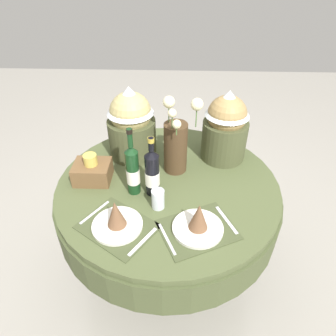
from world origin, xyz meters
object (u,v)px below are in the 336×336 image
at_px(wine_bottle_left, 133,170).
at_px(wine_bottle_centre, 152,172).
at_px(dining_table, 168,202).
at_px(place_setting_right, 198,223).
at_px(flower_vase, 176,143).
at_px(woven_basket_side_left, 92,171).
at_px(place_setting_left, 117,220).
at_px(gift_tub_back_right, 226,124).
at_px(gift_tub_back_left, 131,121).
at_px(tumbler_near_left, 158,199).

xyz_separation_m(wine_bottle_left, wine_bottle_centre, (0.10, -0.00, -0.01)).
bearing_deg(wine_bottle_left, dining_table, 23.48).
bearing_deg(wine_bottle_centre, place_setting_right, -48.26).
distance_m(flower_vase, woven_basket_side_left, 0.49).
relative_size(place_setting_left, wine_bottle_centre, 1.25).
height_order(place_setting_left, wine_bottle_left, wine_bottle_left).
bearing_deg(wine_bottle_centre, place_setting_left, -120.31).
xyz_separation_m(flower_vase, wine_bottle_centre, (-0.12, -0.21, -0.05)).
bearing_deg(dining_table, woven_basket_side_left, 178.09).
bearing_deg(dining_table, wine_bottle_centre, -133.42).
height_order(wine_bottle_centre, gift_tub_back_right, gift_tub_back_right).
relative_size(place_setting_right, wine_bottle_left, 1.08).
bearing_deg(flower_vase, place_setting_right, -76.54).
relative_size(place_setting_right, wine_bottle_centre, 1.22).
bearing_deg(gift_tub_back_left, wine_bottle_centre, -67.53).
bearing_deg(tumbler_near_left, place_setting_right, -37.11).
height_order(dining_table, gift_tub_back_left, gift_tub_back_left).
bearing_deg(flower_vase, tumbler_near_left, -104.59).
bearing_deg(wine_bottle_left, flower_vase, 43.18).
relative_size(wine_bottle_left, tumbler_near_left, 3.66).
height_order(dining_table, woven_basket_side_left, woven_basket_side_left).
distance_m(flower_vase, wine_bottle_centre, 0.24).
distance_m(tumbler_near_left, gift_tub_back_right, 0.62).
height_order(place_setting_left, gift_tub_back_left, gift_tub_back_left).
relative_size(wine_bottle_centre, gift_tub_back_right, 0.79).
height_order(dining_table, gift_tub_back_right, gift_tub_back_right).
bearing_deg(dining_table, place_setting_right, -65.70).
distance_m(wine_bottle_centre, gift_tub_back_left, 0.41).
bearing_deg(gift_tub_back_right, place_setting_left, -132.30).
height_order(place_setting_right, wine_bottle_left, wine_bottle_left).
height_order(tumbler_near_left, woven_basket_side_left, woven_basket_side_left).
height_order(place_setting_right, gift_tub_back_right, gift_tub_back_right).
xyz_separation_m(place_setting_left, woven_basket_side_left, (-0.19, 0.35, 0.01)).
bearing_deg(woven_basket_side_left, flower_vase, 13.88).
xyz_separation_m(dining_table, wine_bottle_left, (-0.18, -0.08, 0.29)).
height_order(place_setting_right, flower_vase, flower_vase).
xyz_separation_m(flower_vase, gift_tub_back_right, (0.29, 0.15, 0.05)).
bearing_deg(woven_basket_side_left, dining_table, -1.91).
relative_size(dining_table, place_setting_right, 3.02).
height_order(place_setting_right, woven_basket_side_left, woven_basket_side_left).
bearing_deg(wine_bottle_centre, gift_tub_back_right, 41.19).
distance_m(dining_table, gift_tub_back_right, 0.57).
height_order(flower_vase, wine_bottle_left, flower_vase).
distance_m(place_setting_left, gift_tub_back_right, 0.84).
relative_size(tumbler_near_left, gift_tub_back_right, 0.24).
xyz_separation_m(gift_tub_back_right, woven_basket_side_left, (-0.75, -0.26, -0.17)).
distance_m(wine_bottle_left, gift_tub_back_left, 0.37).
height_order(wine_bottle_left, tumbler_near_left, wine_bottle_left).
bearing_deg(wine_bottle_left, tumbler_near_left, -40.20).
height_order(wine_bottle_left, gift_tub_back_right, gift_tub_back_right).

